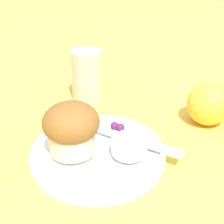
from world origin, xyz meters
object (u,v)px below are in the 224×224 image
juice_glass (87,76)px  butter_knife (120,135)px  orange_fruit (209,104)px  muffin (71,128)px

juice_glass → butter_knife: bearing=-42.0°
orange_fruit → juice_glass: bearing=-175.6°
muffin → orange_fruit: 0.24m
butter_knife → juice_glass: bearing=139.9°
juice_glass → muffin: bearing=-63.3°
butter_knife → orange_fruit: size_ratio=2.71×
muffin → butter_knife: muffin is taller
muffin → juice_glass: juice_glass is taller
butter_knife → juice_glass: juice_glass is taller
butter_knife → juice_glass: (-0.13, 0.12, 0.03)m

